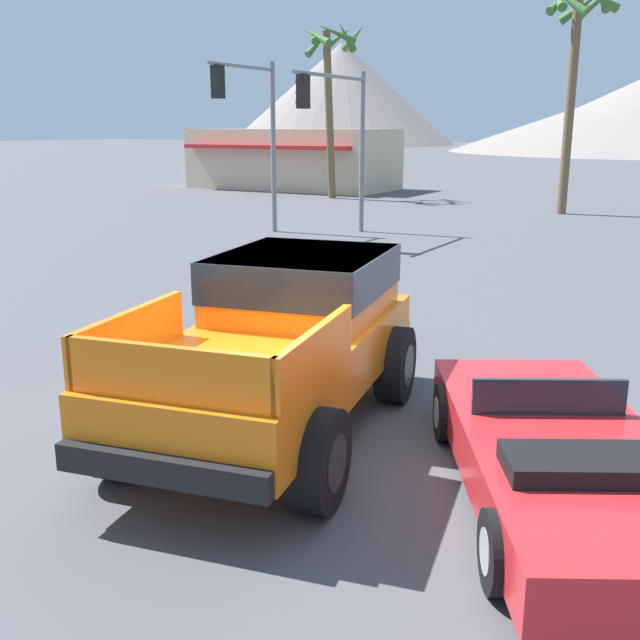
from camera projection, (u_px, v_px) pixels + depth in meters
ground_plane at (306, 443)px, 8.15m from camera, size 320.00×320.00×0.00m
orange_pickup_truck at (285, 333)px, 8.42m from camera, size 3.06×5.25×1.91m
red_convertible_car at (561, 460)px, 6.76m from camera, size 3.65×4.74×1.01m
traffic_light_main at (250, 114)px, 22.68m from camera, size 0.38×3.27×5.33m
traffic_light_crosswalk at (336, 119)px, 22.35m from camera, size 0.38×4.23×5.03m
palm_tree_tall at (577, 44)px, 28.10m from camera, size 2.74×3.05×8.51m
palm_tree_short at (331, 67)px, 34.69m from camera, size 3.05×3.19×8.02m
storefront_building at (293, 159)px, 41.54m from camera, size 11.15×5.79×3.24m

